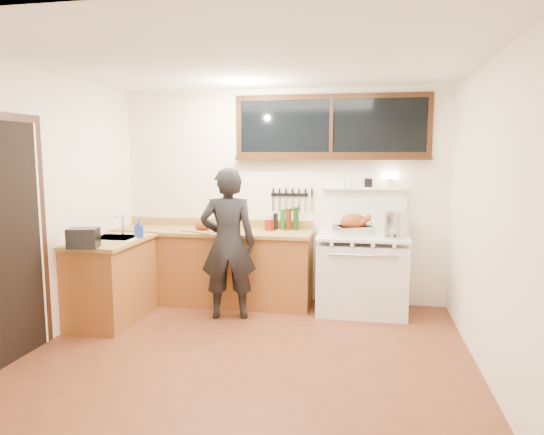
% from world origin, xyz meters
% --- Properties ---
extents(ground_plane, '(4.00, 3.50, 0.02)m').
position_xyz_m(ground_plane, '(0.00, 0.00, -0.01)').
color(ground_plane, '#5A2B17').
extents(room_shell, '(4.10, 3.60, 2.65)m').
position_xyz_m(room_shell, '(0.00, 0.00, 1.65)').
color(room_shell, white).
rests_on(room_shell, ground).
extents(counter_back, '(2.44, 0.64, 1.00)m').
position_xyz_m(counter_back, '(-0.80, 1.45, 0.45)').
color(counter_back, brown).
rests_on(counter_back, ground).
extents(counter_left, '(0.64, 1.09, 0.90)m').
position_xyz_m(counter_left, '(-1.70, 0.62, 0.45)').
color(counter_left, brown).
rests_on(counter_left, ground).
extents(sink_unit, '(0.50, 0.45, 0.37)m').
position_xyz_m(sink_unit, '(-1.68, 0.70, 0.85)').
color(sink_unit, white).
rests_on(sink_unit, counter_left).
extents(vintage_stove, '(1.02, 0.74, 1.59)m').
position_xyz_m(vintage_stove, '(1.00, 1.41, 0.47)').
color(vintage_stove, white).
rests_on(vintage_stove, ground).
extents(back_window, '(2.32, 0.13, 0.77)m').
position_xyz_m(back_window, '(0.60, 1.72, 2.06)').
color(back_window, black).
rests_on(back_window, room_shell).
extents(left_doorway, '(0.02, 1.04, 2.17)m').
position_xyz_m(left_doorway, '(-1.99, -0.55, 1.09)').
color(left_doorway, black).
rests_on(left_doorway, ground).
extents(knife_strip, '(0.52, 0.03, 0.28)m').
position_xyz_m(knife_strip, '(0.12, 1.73, 1.31)').
color(knife_strip, black).
rests_on(knife_strip, room_shell).
extents(man, '(0.68, 0.52, 1.68)m').
position_xyz_m(man, '(-0.46, 0.93, 0.84)').
color(man, black).
rests_on(man, ground).
extents(soap_bottle, '(0.12, 0.12, 0.21)m').
position_xyz_m(soap_bottle, '(-1.43, 0.77, 1.00)').
color(soap_bottle, '#2239AA').
rests_on(soap_bottle, counter_left).
extents(toaster, '(0.32, 0.26, 0.20)m').
position_xyz_m(toaster, '(-1.70, 0.12, 1.00)').
color(toaster, black).
rests_on(toaster, counter_left).
extents(cutting_board, '(0.49, 0.44, 0.14)m').
position_xyz_m(cutting_board, '(-0.88, 1.32, 0.95)').
color(cutting_board, olive).
rests_on(cutting_board, counter_back).
extents(roast_turkey, '(0.49, 0.43, 0.24)m').
position_xyz_m(roast_turkey, '(0.90, 1.43, 1.00)').
color(roast_turkey, silver).
rests_on(roast_turkey, vintage_stove).
extents(stockpot, '(0.38, 0.38, 0.27)m').
position_xyz_m(stockpot, '(1.39, 1.50, 1.04)').
color(stockpot, silver).
rests_on(stockpot, vintage_stove).
extents(saucepan, '(0.17, 0.28, 0.12)m').
position_xyz_m(saucepan, '(1.00, 1.53, 0.96)').
color(saucepan, silver).
rests_on(saucepan, vintage_stove).
extents(pot_lid, '(0.30, 0.30, 0.04)m').
position_xyz_m(pot_lid, '(1.35, 1.26, 0.91)').
color(pot_lid, silver).
rests_on(pot_lid, vintage_stove).
extents(coffee_tin, '(0.11, 0.10, 0.13)m').
position_xyz_m(coffee_tin, '(-0.11, 1.54, 0.97)').
color(coffee_tin, maroon).
rests_on(coffee_tin, counter_back).
extents(pitcher, '(0.13, 0.13, 0.19)m').
position_xyz_m(pitcher, '(-0.13, 1.68, 0.99)').
color(pitcher, white).
rests_on(pitcher, counter_back).
extents(bottle_cluster, '(0.31, 0.07, 0.28)m').
position_xyz_m(bottle_cluster, '(0.10, 1.63, 1.03)').
color(bottle_cluster, black).
rests_on(bottle_cluster, counter_back).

